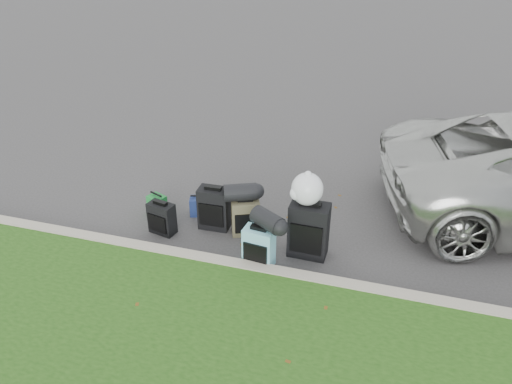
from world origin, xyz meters
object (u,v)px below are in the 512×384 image
(suitcase_teal, at_px, (259,247))
(suitcase_large_black_right, at_px, (309,230))
(suitcase_olive, at_px, (245,217))
(suitcase_small_black, at_px, (162,218))
(tote_navy, at_px, (199,206))
(tote_green, at_px, (157,204))
(suitcase_large_black_left, at_px, (214,208))

(suitcase_teal, bearing_deg, suitcase_large_black_right, 42.49)
(suitcase_olive, distance_m, suitcase_large_black_right, 1.03)
(suitcase_small_black, bearing_deg, suitcase_teal, 0.14)
(suitcase_small_black, distance_m, suitcase_large_black_right, 2.18)
(tote_navy, bearing_deg, tote_green, 176.37)
(suitcase_large_black_right, distance_m, tote_green, 2.55)
(tote_green, xyz_separation_m, tote_navy, (0.65, 0.14, -0.00))
(suitcase_large_black_left, relative_size, tote_green, 2.21)
(suitcase_large_black_right, bearing_deg, suitcase_teal, -142.48)
(suitcase_large_black_left, bearing_deg, suitcase_small_black, -154.59)
(suitcase_large_black_right, xyz_separation_m, tote_green, (-2.50, 0.40, -0.25))
(suitcase_large_black_right, bearing_deg, tote_navy, 164.71)
(suitcase_large_black_left, height_order, tote_navy, suitcase_large_black_left)
(suitcase_teal, bearing_deg, suitcase_olive, 126.59)
(suitcase_olive, bearing_deg, suitcase_large_black_right, -36.67)
(tote_green, relative_size, tote_navy, 1.01)
(suitcase_small_black, height_order, tote_green, suitcase_small_black)
(suitcase_olive, bearing_deg, suitcase_teal, -81.85)
(suitcase_small_black, height_order, tote_navy, suitcase_small_black)
(suitcase_teal, distance_m, suitcase_large_black_right, 0.73)
(suitcase_olive, xyz_separation_m, suitcase_large_black_right, (0.99, -0.25, 0.12))
(tote_green, bearing_deg, tote_navy, 34.24)
(suitcase_large_black_left, height_order, tote_green, suitcase_large_black_left)
(suitcase_olive, xyz_separation_m, tote_navy, (-0.86, 0.29, -0.13))
(suitcase_large_black_left, xyz_separation_m, suitcase_large_black_right, (1.48, -0.28, 0.07))
(suitcase_large_black_left, relative_size, tote_navy, 2.24)
(suitcase_teal, relative_size, suitcase_large_black_right, 0.72)
(suitcase_small_black, bearing_deg, suitcase_olive, 28.12)
(suitcase_large_black_left, distance_m, suitcase_olive, 0.50)
(suitcase_olive, distance_m, suitcase_teal, 0.79)
(suitcase_large_black_left, distance_m, tote_navy, 0.49)
(suitcase_olive, height_order, suitcase_large_black_right, suitcase_large_black_right)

